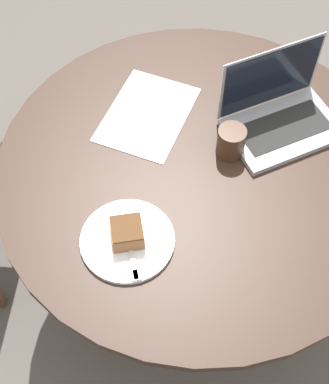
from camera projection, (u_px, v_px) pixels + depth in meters
name	position (u px, v px, depth m)	size (l,w,h in m)	color
ground_plane	(189.00, 271.00, 2.09)	(12.00, 12.00, 0.00)	#4C4742
dining_table	(196.00, 186.00, 1.60)	(1.14, 1.14, 0.71)	black
paper_document	(147.00, 114.00, 1.60)	(0.37, 0.32, 0.00)	white
plate	(127.00, 240.00, 1.36)	(0.24, 0.24, 0.01)	silver
cake_slice	(127.00, 232.00, 1.33)	(0.10, 0.10, 0.05)	brown
fork	(132.00, 256.00, 1.32)	(0.17, 0.06, 0.00)	silver
coffee_glass	(231.00, 142.00, 1.49)	(0.08, 0.08, 0.09)	#3D2619
laptop	(280.00, 115.00, 1.55)	(0.34, 0.39, 0.23)	gray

